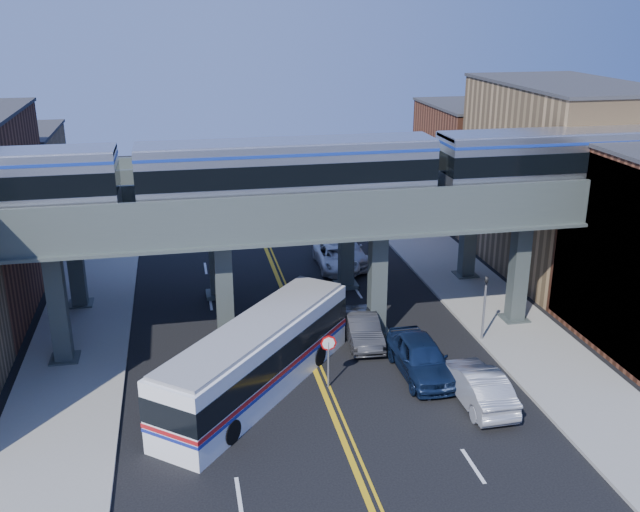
# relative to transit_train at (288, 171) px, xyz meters

# --- Properties ---
(ground) EXTENTS (120.00, 120.00, 0.00)m
(ground) POSITION_rel_transit_train_xyz_m (0.66, -8.00, -9.16)
(ground) COLOR black
(ground) RESTS_ON ground
(sidewalk_west) EXTENTS (5.00, 70.00, 0.16)m
(sidewalk_west) POSITION_rel_transit_train_xyz_m (-10.84, 2.00, -9.08)
(sidewalk_west) COLOR gray
(sidewalk_west) RESTS_ON ground
(sidewalk_east) EXTENTS (5.00, 70.00, 0.16)m
(sidewalk_east) POSITION_rel_transit_train_xyz_m (12.16, 2.00, -9.08)
(sidewalk_east) COLOR gray
(sidewalk_east) RESTS_ON ground
(building_west_c) EXTENTS (8.00, 10.00, 8.00)m
(building_west_c) POSITION_rel_transit_train_xyz_m (-17.84, 21.00, -5.16)
(building_west_c) COLOR #A58155
(building_west_c) RESTS_ON ground
(building_east_b) EXTENTS (8.00, 14.00, 12.00)m
(building_east_b) POSITION_rel_transit_train_xyz_m (19.16, 8.00, -3.16)
(building_east_b) COLOR #A58155
(building_east_b) RESTS_ON ground
(building_east_c) EXTENTS (8.00, 10.00, 9.00)m
(building_east_c) POSITION_rel_transit_train_xyz_m (19.16, 21.00, -4.66)
(building_east_c) COLOR brown
(building_east_c) RESTS_ON ground
(mural_panel) EXTENTS (0.10, 9.50, 9.50)m
(mural_panel) POSITION_rel_transit_train_xyz_m (15.21, -4.00, -4.41)
(mural_panel) COLOR teal
(mural_panel) RESTS_ON ground
(elevated_viaduct_near) EXTENTS (52.00, 3.60, 7.40)m
(elevated_viaduct_near) POSITION_rel_transit_train_xyz_m (0.66, 0.00, -2.69)
(elevated_viaduct_near) COLOR #444E4C
(elevated_viaduct_near) RESTS_ON ground
(elevated_viaduct_far) EXTENTS (52.00, 3.60, 7.40)m
(elevated_viaduct_far) POSITION_rel_transit_train_xyz_m (0.66, 7.00, -2.69)
(elevated_viaduct_far) COLOR #444E4C
(elevated_viaduct_far) RESTS_ON ground
(transit_train) EXTENTS (44.65, 2.80, 3.26)m
(transit_train) POSITION_rel_transit_train_xyz_m (0.00, 0.00, 0.00)
(transit_train) COLOR black
(transit_train) RESTS_ON elevated_viaduct_near
(stop_sign) EXTENTS (0.76, 0.09, 2.63)m
(stop_sign) POSITION_rel_transit_train_xyz_m (0.96, -5.00, -7.40)
(stop_sign) COLOR slate
(stop_sign) RESTS_ON ground
(traffic_signal) EXTENTS (0.15, 0.18, 4.10)m
(traffic_signal) POSITION_rel_transit_train_xyz_m (9.86, -2.00, -6.86)
(traffic_signal) COLOR slate
(traffic_signal) RESTS_ON ground
(transit_bus) EXTENTS (10.10, 11.44, 3.23)m
(transit_bus) POSITION_rel_transit_train_xyz_m (-2.26, -4.71, -7.50)
(transit_bus) COLOR white
(transit_bus) RESTS_ON ground
(car_lane_a) EXTENTS (2.24, 5.46, 1.85)m
(car_lane_a) POSITION_rel_transit_train_xyz_m (5.52, -4.73, -8.24)
(car_lane_a) COLOR #101E3D
(car_lane_a) RESTS_ON ground
(car_lane_b) EXTENTS (1.97, 4.80, 1.55)m
(car_lane_b) POSITION_rel_transit_train_xyz_m (3.69, -0.74, -8.39)
(car_lane_b) COLOR #292A2C
(car_lane_b) RESTS_ON ground
(car_lane_c) EXTENTS (2.59, 5.38, 1.48)m
(car_lane_c) POSITION_rel_transit_train_xyz_m (4.79, 10.39, -8.42)
(car_lane_c) COLOR white
(car_lane_c) RESTS_ON ground
(car_lane_d) EXTENTS (2.95, 6.52, 1.85)m
(car_lane_d) POSITION_rel_transit_train_xyz_m (5.42, 11.55, -8.24)
(car_lane_d) COLOR silver
(car_lane_d) RESTS_ON ground
(car_parked_curb) EXTENTS (1.79, 5.07, 1.67)m
(car_parked_curb) POSITION_rel_transit_train_xyz_m (7.19, -7.64, -8.33)
(car_parked_curb) COLOR #A3A4A8
(car_parked_curb) RESTS_ON ground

